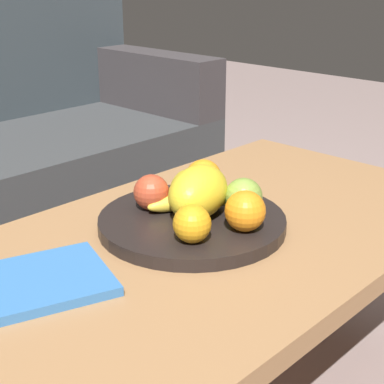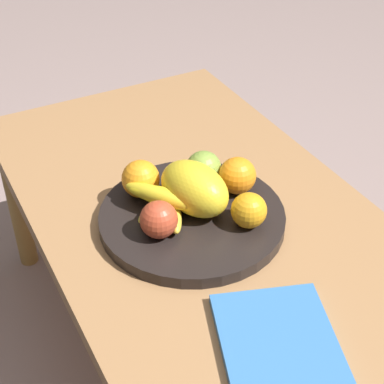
# 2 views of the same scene
# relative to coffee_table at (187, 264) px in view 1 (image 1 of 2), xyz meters

# --- Properties ---
(coffee_table) EXTENTS (1.29, 0.64, 0.46)m
(coffee_table) POSITION_rel_coffee_table_xyz_m (0.00, 0.00, 0.00)
(coffee_table) COLOR #9D7046
(coffee_table) RESTS_ON ground_plane
(fruit_bowl) EXTENTS (0.36, 0.36, 0.03)m
(fruit_bowl) POSITION_rel_coffee_table_xyz_m (0.05, 0.04, 0.06)
(fruit_bowl) COLOR black
(fruit_bowl) RESTS_ON coffee_table
(melon_large_front) EXTENTS (0.18, 0.14, 0.10)m
(melon_large_front) POSITION_rel_coffee_table_xyz_m (0.06, 0.03, 0.12)
(melon_large_front) COLOR yellow
(melon_large_front) RESTS_ON fruit_bowl
(orange_front) EXTENTS (0.08, 0.08, 0.08)m
(orange_front) POSITION_rel_coffee_table_xyz_m (0.07, -0.08, 0.11)
(orange_front) COLOR orange
(orange_front) RESTS_ON fruit_bowl
(orange_left) EXTENTS (0.07, 0.07, 0.07)m
(orange_left) POSITION_rel_coffee_table_xyz_m (-0.03, -0.04, 0.10)
(orange_left) COLOR orange
(orange_left) RESTS_ON fruit_bowl
(orange_right) EXTENTS (0.08, 0.08, 0.08)m
(orange_right) POSITION_rel_coffee_table_xyz_m (0.15, 0.10, 0.11)
(orange_right) COLOR orange
(orange_right) RESTS_ON fruit_bowl
(apple_front) EXTENTS (0.07, 0.07, 0.07)m
(apple_front) POSITION_rel_coffee_table_xyz_m (0.02, 0.12, 0.11)
(apple_front) COLOR #BB4428
(apple_front) RESTS_ON fruit_bowl
(apple_left) EXTENTS (0.07, 0.07, 0.07)m
(apple_left) POSITION_rel_coffee_table_xyz_m (0.13, -0.03, 0.11)
(apple_left) COLOR olive
(apple_left) RESTS_ON fruit_bowl
(banana_bunch) EXTENTS (0.16, 0.16, 0.06)m
(banana_bunch) POSITION_rel_coffee_table_xyz_m (0.08, 0.08, 0.10)
(banana_bunch) COLOR yellow
(banana_bunch) RESTS_ON fruit_bowl
(magazine) EXTENTS (0.30, 0.25, 0.02)m
(magazine) POSITION_rel_coffee_table_xyz_m (-0.29, 0.06, 0.05)
(magazine) COLOR #3571B8
(magazine) RESTS_ON coffee_table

